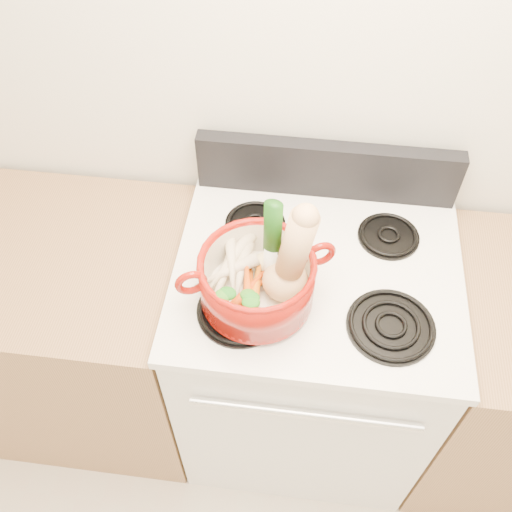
# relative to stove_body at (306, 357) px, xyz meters

# --- Properties ---
(wall_back) EXTENTS (3.50, 0.02, 2.60)m
(wall_back) POSITION_rel_stove_body_xyz_m (0.00, 0.35, 0.84)
(wall_back) COLOR silver
(wall_back) RESTS_ON floor
(stove_body) EXTENTS (0.76, 0.65, 0.92)m
(stove_body) POSITION_rel_stove_body_xyz_m (0.00, 0.00, 0.00)
(stove_body) COLOR silver
(stove_body) RESTS_ON floor
(cooktop) EXTENTS (0.78, 0.67, 0.03)m
(cooktop) POSITION_rel_stove_body_xyz_m (0.00, 0.00, 0.47)
(cooktop) COLOR silver
(cooktop) RESTS_ON stove_body
(control_backsplash) EXTENTS (0.76, 0.05, 0.18)m
(control_backsplash) POSITION_rel_stove_body_xyz_m (0.00, 0.30, 0.58)
(control_backsplash) COLOR black
(control_backsplash) RESTS_ON cooktop
(oven_handle) EXTENTS (0.60, 0.02, 0.02)m
(oven_handle) POSITION_rel_stove_body_xyz_m (0.00, -0.34, 0.32)
(oven_handle) COLOR silver
(oven_handle) RESTS_ON stove_body
(counter_left) EXTENTS (1.36, 0.65, 0.90)m
(counter_left) POSITION_rel_stove_body_xyz_m (-1.07, 0.00, -0.01)
(counter_left) COLOR olive
(counter_left) RESTS_ON floor
(burner_front_left) EXTENTS (0.22, 0.22, 0.02)m
(burner_front_left) POSITION_rel_stove_body_xyz_m (-0.19, -0.16, 0.50)
(burner_front_left) COLOR black
(burner_front_left) RESTS_ON cooktop
(burner_front_right) EXTENTS (0.22, 0.22, 0.02)m
(burner_front_right) POSITION_rel_stove_body_xyz_m (0.19, -0.16, 0.50)
(burner_front_right) COLOR black
(burner_front_right) RESTS_ON cooktop
(burner_back_left) EXTENTS (0.17, 0.17, 0.02)m
(burner_back_left) POSITION_rel_stove_body_xyz_m (-0.19, 0.14, 0.50)
(burner_back_left) COLOR black
(burner_back_left) RESTS_ON cooktop
(burner_back_right) EXTENTS (0.17, 0.17, 0.02)m
(burner_back_right) POSITION_rel_stove_body_xyz_m (0.19, 0.14, 0.50)
(burner_back_right) COLOR black
(burner_back_right) RESTS_ON cooktop
(dutch_oven) EXTENTS (0.38, 0.38, 0.14)m
(dutch_oven) POSITION_rel_stove_body_xyz_m (-0.15, -0.12, 0.58)
(dutch_oven) COLOR maroon
(dutch_oven) RESTS_ON burner_front_left
(pot_handle_left) EXTENTS (0.08, 0.05, 0.08)m
(pot_handle_left) POSITION_rel_stove_body_xyz_m (-0.30, -0.18, 0.63)
(pot_handle_left) COLOR maroon
(pot_handle_left) RESTS_ON dutch_oven
(pot_handle_right) EXTENTS (0.08, 0.05, 0.08)m
(pot_handle_right) POSITION_rel_stove_body_xyz_m (-0.00, -0.06, 0.63)
(pot_handle_right) COLOR maroon
(pot_handle_right) RESTS_ON dutch_oven
(squash) EXTENTS (0.18, 0.14, 0.30)m
(squash) POSITION_rel_stove_body_xyz_m (-0.08, -0.12, 0.68)
(squash) COLOR #E0A473
(squash) RESTS_ON dutch_oven
(leek) EXTENTS (0.06, 0.06, 0.29)m
(leek) POSITION_rel_stove_body_xyz_m (-0.12, -0.09, 0.68)
(leek) COLOR silver
(leek) RESTS_ON dutch_oven
(ginger) EXTENTS (0.10, 0.08, 0.05)m
(ginger) POSITION_rel_stove_body_xyz_m (-0.13, -0.05, 0.56)
(ginger) COLOR tan
(ginger) RESTS_ON dutch_oven
(parsnip_0) EXTENTS (0.10, 0.25, 0.07)m
(parsnip_0) POSITION_rel_stove_body_xyz_m (-0.20, -0.10, 0.56)
(parsnip_0) COLOR beige
(parsnip_0) RESTS_ON dutch_oven
(parsnip_1) EXTENTS (0.08, 0.19, 0.05)m
(parsnip_1) POSITION_rel_stove_body_xyz_m (-0.24, -0.11, 0.57)
(parsnip_1) COLOR beige
(parsnip_1) RESTS_ON dutch_oven
(parsnip_2) EXTENTS (0.05, 0.19, 0.06)m
(parsnip_2) POSITION_rel_stove_body_xyz_m (-0.20, -0.10, 0.57)
(parsnip_2) COLOR beige
(parsnip_2) RESTS_ON dutch_oven
(parsnip_3) EXTENTS (0.17, 0.12, 0.05)m
(parsnip_3) POSITION_rel_stove_body_xyz_m (-0.23, -0.10, 0.58)
(parsnip_3) COLOR beige
(parsnip_3) RESTS_ON dutch_oven
(parsnip_4) EXTENTS (0.13, 0.21, 0.06)m
(parsnip_4) POSITION_rel_stove_body_xyz_m (-0.22, -0.07, 0.58)
(parsnip_4) COLOR beige
(parsnip_4) RESTS_ON dutch_oven
(parsnip_5) EXTENTS (0.08, 0.20, 0.05)m
(parsnip_5) POSITION_rel_stove_body_xyz_m (-0.22, -0.08, 0.59)
(parsnip_5) COLOR beige
(parsnip_5) RESTS_ON dutch_oven
(carrot_0) EXTENTS (0.06, 0.17, 0.05)m
(carrot_0) POSITION_rel_stove_body_xyz_m (-0.16, -0.15, 0.55)
(carrot_0) COLOR #D25F0A
(carrot_0) RESTS_ON dutch_oven
(carrot_1) EXTENTS (0.11, 0.14, 0.04)m
(carrot_1) POSITION_rel_stove_body_xyz_m (-0.17, -0.17, 0.56)
(carrot_1) COLOR #C45209
(carrot_1) RESTS_ON dutch_oven
(carrot_2) EXTENTS (0.03, 0.18, 0.05)m
(carrot_2) POSITION_rel_stove_body_xyz_m (-0.15, -0.14, 0.57)
(carrot_2) COLOR #CE640A
(carrot_2) RESTS_ON dutch_oven
(carrot_3) EXTENTS (0.10, 0.15, 0.04)m
(carrot_3) POSITION_rel_stove_body_xyz_m (-0.17, -0.15, 0.57)
(carrot_3) COLOR #B93209
(carrot_3) RESTS_ON dutch_oven
(carrot_4) EXTENTS (0.05, 0.15, 0.04)m
(carrot_4) POSITION_rel_stove_body_xyz_m (-0.17, -0.14, 0.58)
(carrot_4) COLOR #C14A09
(carrot_4) RESTS_ON dutch_oven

